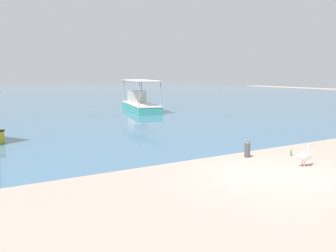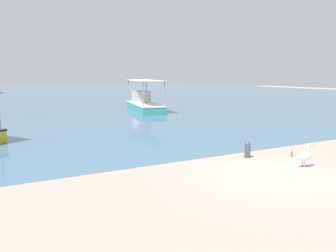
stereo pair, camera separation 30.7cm
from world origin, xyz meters
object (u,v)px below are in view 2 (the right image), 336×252
at_px(mooring_bollard, 247,149).
at_px(glass_bottle, 292,154).
at_px(fishing_boat_far_right, 144,103).
at_px(pelican, 304,156).

relative_size(mooring_bollard, glass_bottle, 2.37).
bearing_deg(mooring_bollard, fishing_boat_far_right, 75.28).
height_order(pelican, glass_bottle, pelican).
height_order(mooring_bollard, glass_bottle, mooring_bollard).
relative_size(pelican, glass_bottle, 2.98).
distance_m(fishing_boat_far_right, mooring_bollard, 18.61).
bearing_deg(glass_bottle, mooring_bollard, 155.00).
height_order(fishing_boat_far_right, glass_bottle, fishing_boat_far_right).
relative_size(fishing_boat_far_right, mooring_bollard, 10.89).
xyz_separation_m(fishing_boat_far_right, glass_bottle, (-3.11, -18.75, -0.51)).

